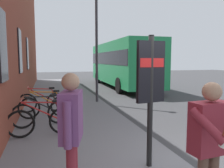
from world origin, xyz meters
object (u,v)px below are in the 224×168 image
Objects in this scene: street_lamp at (97,36)px; bicycle_nearest_sign at (42,121)px; bicycle_beside_lamp at (42,113)px; transit_info_sign at (151,80)px; bicycle_far_end at (42,102)px; city_bus at (121,62)px; tourist_with_hotdogs at (211,136)px; bicycle_under_window at (46,106)px; pedestrian_by_facade at (71,124)px.

bicycle_nearest_sign is at bearing 151.28° from street_lamp.
transit_info_sign is (-3.23, -1.96, 1.21)m from bicycle_beside_lamp.
bicycle_far_end is 0.35× the size of street_lamp.
bicycle_nearest_sign and bicycle_beside_lamp have the same top height.
bicycle_nearest_sign is 2.84m from bicycle_far_end.
city_bus is (7.76, -5.75, 1.41)m from bicycle_far_end.
bicycle_far_end is at bearing 143.47° from city_bus.
street_lamp reaches higher than bicycle_far_end.
tourist_with_hotdogs reaches higher than bicycle_nearest_sign.
bicycle_far_end is 0.17× the size of city_bus.
bicycle_nearest_sign is 3.23m from transit_info_sign.
bicycle_far_end is at bearing 8.21° from bicycle_under_window.
tourist_with_hotdogs is (-14.39, 3.68, -0.74)m from city_bus.
pedestrian_by_facade is (-3.91, -0.47, 0.71)m from bicycle_beside_lamp.
pedestrian_by_facade reaches higher than bicycle_far_end.
bicycle_nearest_sign is 5.64m from street_lamp.
transit_info_sign is 0.23× the size of city_bus.
bicycle_nearest_sign is 1.93m from bicycle_under_window.
transit_info_sign is (-2.28, -1.93, 1.21)m from bicycle_nearest_sign.
transit_info_sign reaches higher than bicycle_nearest_sign.
bicycle_under_window is at bearing 136.52° from street_lamp.
bicycle_under_window is 4.95m from pedestrian_by_facade.
transit_info_sign is at bearing 163.71° from city_bus.
bicycle_beside_lamp is 4.96m from street_lamp.
pedestrian_by_facade is at bearing -173.12° from bicycle_beside_lamp.
bicycle_beside_lamp is at bearing 6.88° from pedestrian_by_facade.
street_lamp reaches higher than tourist_with_hotdogs.
tourist_with_hotdogs reaches higher than bicycle_far_end.
bicycle_beside_lamp is 0.99m from bicycle_under_window.
bicycle_nearest_sign is 0.95m from bicycle_beside_lamp.
bicycle_under_window is at bearing 18.72° from tourist_with_hotdogs.
bicycle_beside_lamp and bicycle_far_end have the same top height.
bicycle_far_end is (0.91, 0.13, 0.00)m from bicycle_under_window.
bicycle_under_window is 1.04× the size of tourist_with_hotdogs.
bicycle_beside_lamp is at bearing 31.25° from transit_info_sign.
bicycle_far_end is at bearing 1.12° from bicycle_nearest_sign.
bicycle_far_end is 5.87m from pedestrian_by_facade.
pedestrian_by_facade is at bearing 62.33° from tourist_with_hotdogs.
transit_info_sign reaches higher than bicycle_under_window.
pedestrian_by_facade is 1.05× the size of tourist_with_hotdogs.
bicycle_nearest_sign is 1.04× the size of tourist_with_hotdogs.
bicycle_beside_lamp is at bearing -179.24° from bicycle_far_end.
street_lamp is (3.43, -2.43, 2.64)m from bicycle_beside_lamp.
transit_info_sign is 0.47× the size of street_lamp.
transit_info_sign is at bearing -65.53° from pedestrian_by_facade.
city_bus is at bearing -30.67° from bicycle_beside_lamp.
bicycle_under_window is 0.74× the size of transit_info_sign.
street_lamp is at bearing -35.30° from bicycle_beside_lamp.
tourist_with_hotdogs is 8.40m from street_lamp.
city_bus is at bearing -28.24° from bicycle_nearest_sign.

